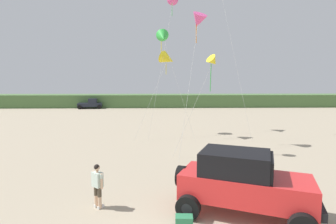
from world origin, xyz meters
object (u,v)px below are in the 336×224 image
object	(u,v)px
cooler_box	(184,222)
kite_green_box	(213,62)
kite_white_parafoil	(168,59)
kite_purple_stunt	(163,37)
distant_pickup	(91,104)
person_watching	(98,183)
jeep	(243,181)
kite_orange_streamer	(198,21)

from	to	relation	value
cooler_box	kite_green_box	xyz separation A→B (m)	(2.75, 9.11, 5.91)
kite_white_parafoil	kite_purple_stunt	distance (m)	2.52
distant_pickup	kite_white_parafoil	world-z (taller)	kite_white_parafoil
kite_white_parafoil	distant_pickup	bearing A→B (deg)	117.86
person_watching	kite_green_box	world-z (taller)	kite_green_box
cooler_box	kite_green_box	size ratio (longest dim) A/B	0.09
jeep	kite_green_box	size ratio (longest dim) A/B	0.76
jeep	kite_orange_streamer	bearing A→B (deg)	89.59
person_watching	kite_purple_stunt	size ratio (longest dim) A/B	0.18
cooler_box	kite_purple_stunt	size ratio (longest dim) A/B	0.06
person_watching	kite_purple_stunt	xyz separation A→B (m)	(2.66, 13.28, 7.74)
cooler_box	kite_orange_streamer	size ratio (longest dim) A/B	0.06
jeep	kite_purple_stunt	size ratio (longest dim) A/B	0.53
jeep	distant_pickup	distance (m)	45.96
kite_green_box	kite_white_parafoil	bearing A→B (deg)	109.94
cooler_box	kite_white_parafoil	size ratio (longest dim) A/B	0.07
person_watching	kite_green_box	xyz separation A→B (m)	(5.83, 7.65, 5.17)
jeep	kite_orange_streamer	xyz separation A→B (m)	(0.08, 11.39, 8.24)
cooler_box	kite_white_parafoil	bearing A→B (deg)	93.85
person_watching	cooler_box	bearing A→B (deg)	-25.32
distant_pickup	kite_white_parafoil	size ratio (longest dim) A/B	0.62
kite_orange_streamer	person_watching	bearing A→B (deg)	-116.30
person_watching	kite_green_box	distance (m)	10.92
distant_pickup	kite_orange_streamer	size ratio (longest dim) A/B	0.48
distant_pickup	kite_white_parafoil	distance (m)	31.28
kite_orange_streamer	cooler_box	bearing A→B (deg)	-100.31
jeep	distant_pickup	world-z (taller)	jeep
person_watching	kite_orange_streamer	size ratio (longest dim) A/B	0.16
person_watching	cooler_box	world-z (taller)	person_watching
kite_white_parafoil	kite_purple_stunt	xyz separation A→B (m)	(-0.46, -1.84, 1.66)
kite_white_parafoil	jeep	bearing A→B (deg)	-82.47
jeep	kite_white_parafoil	distance (m)	16.96
jeep	kite_white_parafoil	size ratio (longest dim) A/B	0.64
kite_green_box	kite_purple_stunt	bearing A→B (deg)	119.40
jeep	kite_purple_stunt	distance (m)	16.04
cooler_box	kite_orange_streamer	bearing A→B (deg)	83.69
cooler_box	distant_pickup	size ratio (longest dim) A/B	0.12
cooler_box	kite_purple_stunt	world-z (taller)	kite_purple_stunt
person_watching	kite_green_box	bearing A→B (deg)	52.66
jeep	kite_orange_streamer	distance (m)	14.06
cooler_box	jeep	bearing A→B (deg)	24.04
kite_orange_streamer	kite_purple_stunt	xyz separation A→B (m)	(-2.63, 2.57, -0.76)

